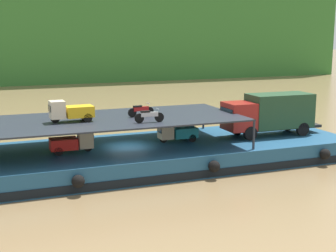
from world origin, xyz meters
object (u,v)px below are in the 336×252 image
at_px(covered_lorry, 270,113).
at_px(motorcycle_upper_port, 149,116).
at_px(cargo_barge, 128,157).
at_px(mini_truck_lower_mid, 177,132).
at_px(motorcycle_upper_centre, 141,110).
at_px(mini_truck_lower_aft, 72,142).
at_px(mini_truck_upper_mid, 71,111).

xyz_separation_m(covered_lorry, motorcycle_upper_port, (-10.24, -1.99, 0.74)).
xyz_separation_m(cargo_barge, covered_lorry, (10.97, -0.32, 2.44)).
height_order(mini_truck_lower_mid, motorcycle_upper_centre, motorcycle_upper_centre).
height_order(cargo_barge, mini_truck_lower_mid, mini_truck_lower_mid).
xyz_separation_m(cargo_barge, mini_truck_lower_mid, (3.66, 0.19, 1.44)).
height_order(cargo_barge, mini_truck_lower_aft, mini_truck_lower_aft).
height_order(mini_truck_lower_aft, mini_truck_upper_mid, mini_truck_upper_mid).
distance_m(cargo_barge, motorcycle_upper_centre, 3.32).
xyz_separation_m(mini_truck_lower_aft, motorcycle_upper_port, (4.52, -1.96, 1.74)).
bearing_deg(mini_truck_upper_mid, mini_truck_lower_aft, -76.09).
bearing_deg(motorcycle_upper_centre, mini_truck_upper_mid, -176.29).
bearing_deg(mini_truck_upper_mid, motorcycle_upper_centre, 3.71).
xyz_separation_m(mini_truck_upper_mid, motorcycle_upper_port, (4.53, -2.03, -0.26)).
bearing_deg(covered_lorry, motorcycle_upper_port, -169.00).
relative_size(cargo_barge, mini_truck_lower_mid, 11.59).
bearing_deg(mini_truck_lower_mid, covered_lorry, -4.06).
xyz_separation_m(cargo_barge, motorcycle_upper_centre, (0.95, 0.02, 3.18)).
bearing_deg(covered_lorry, mini_truck_lower_mid, 175.94).
relative_size(cargo_barge, motorcycle_upper_centre, 16.84).
bearing_deg(cargo_barge, mini_truck_upper_mid, -175.74).
height_order(cargo_barge, motorcycle_upper_centre, motorcycle_upper_centre).
relative_size(mini_truck_lower_mid, mini_truck_upper_mid, 0.99).
distance_m(covered_lorry, mini_truck_upper_mid, 14.81).
bearing_deg(covered_lorry, mini_truck_upper_mid, 179.84).
height_order(mini_truck_lower_mid, mini_truck_upper_mid, mini_truck_upper_mid).
xyz_separation_m(mini_truck_lower_aft, mini_truck_upper_mid, (-0.02, 0.08, 2.00)).
bearing_deg(mini_truck_upper_mid, mini_truck_lower_mid, 3.66).
bearing_deg(mini_truck_lower_mid, mini_truck_upper_mid, -176.34).
distance_m(covered_lorry, motorcycle_upper_centre, 10.06).
distance_m(covered_lorry, mini_truck_lower_mid, 7.40).
xyz_separation_m(cargo_barge, motorcycle_upper_port, (0.73, -2.31, 3.18)).
bearing_deg(mini_truck_upper_mid, cargo_barge, 4.26).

